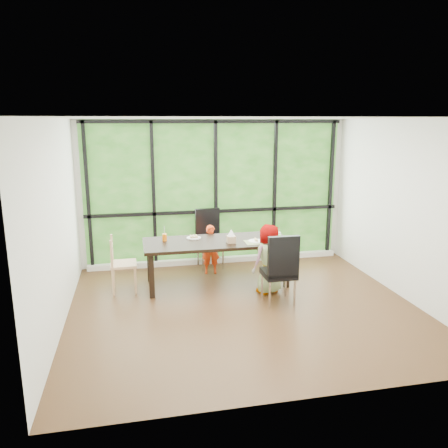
{
  "coord_description": "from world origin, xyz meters",
  "views": [
    {
      "loc": [
        -1.51,
        -5.85,
        2.67
      ],
      "look_at": [
        -0.11,
        0.92,
        1.05
      ],
      "focal_mm": 35.48,
      "sensor_mm": 36.0,
      "label": 1
    }
  ],
  "objects_px": {
    "green_cup": "(279,238)",
    "white_mug": "(278,234)",
    "child_older": "(267,259)",
    "child_toddler": "(211,249)",
    "dining_table": "(217,263)",
    "orange_cup": "(165,237)",
    "plate_far": "(194,238)",
    "chair_end_beech": "(124,264)",
    "plate_near": "(256,241)",
    "chair_window_leather": "(210,239)",
    "chair_interior_leather": "(279,268)",
    "tissue_box": "(231,239)"
  },
  "relations": [
    {
      "from": "green_cup",
      "to": "white_mug",
      "type": "xyz_separation_m",
      "value": [
        0.09,
        0.3,
        -0.02
      ]
    },
    {
      "from": "child_older",
      "to": "white_mug",
      "type": "xyz_separation_m",
      "value": [
        0.36,
        0.56,
        0.24
      ]
    },
    {
      "from": "child_toddler",
      "to": "white_mug",
      "type": "xyz_separation_m",
      "value": [
        1.06,
        -0.52,
        0.35
      ]
    },
    {
      "from": "dining_table",
      "to": "orange_cup",
      "type": "xyz_separation_m",
      "value": [
        -0.84,
        0.17,
        0.43
      ]
    },
    {
      "from": "plate_far",
      "to": "orange_cup",
      "type": "bearing_deg",
      "value": -172.74
    },
    {
      "from": "chair_end_beech",
      "to": "child_toddler",
      "type": "distance_m",
      "value": 1.61
    },
    {
      "from": "plate_near",
      "to": "plate_far",
      "type": "bearing_deg",
      "value": 156.66
    },
    {
      "from": "green_cup",
      "to": "child_older",
      "type": "bearing_deg",
      "value": -135.89
    },
    {
      "from": "chair_window_leather",
      "to": "chair_interior_leather",
      "type": "relative_size",
      "value": 1.0
    },
    {
      "from": "dining_table",
      "to": "green_cup",
      "type": "relative_size",
      "value": 20.4
    },
    {
      "from": "chair_window_leather",
      "to": "chair_interior_leather",
      "type": "distance_m",
      "value": 1.96
    },
    {
      "from": "green_cup",
      "to": "child_toddler",
      "type": "bearing_deg",
      "value": 139.83
    },
    {
      "from": "dining_table",
      "to": "plate_far",
      "type": "xyz_separation_m",
      "value": [
        -0.35,
        0.23,
        0.38
      ]
    },
    {
      "from": "chair_window_leather",
      "to": "chair_end_beech",
      "type": "relative_size",
      "value": 1.2
    },
    {
      "from": "chair_window_leather",
      "to": "green_cup",
      "type": "bearing_deg",
      "value": -55.97
    },
    {
      "from": "chair_end_beech",
      "to": "plate_far",
      "type": "bearing_deg",
      "value": -79.76
    },
    {
      "from": "dining_table",
      "to": "chair_end_beech",
      "type": "relative_size",
      "value": 2.64
    },
    {
      "from": "orange_cup",
      "to": "child_older",
      "type": "bearing_deg",
      "value": -24.25
    },
    {
      "from": "chair_end_beech",
      "to": "plate_near",
      "type": "bearing_deg",
      "value": -95.98
    },
    {
      "from": "plate_near",
      "to": "white_mug",
      "type": "height_order",
      "value": "white_mug"
    },
    {
      "from": "chair_window_leather",
      "to": "plate_far",
      "type": "bearing_deg",
      "value": -125.91
    },
    {
      "from": "child_older",
      "to": "chair_interior_leather",
      "type": "bearing_deg",
      "value": 75.21
    },
    {
      "from": "chair_window_leather",
      "to": "chair_interior_leather",
      "type": "bearing_deg",
      "value": -73.88
    },
    {
      "from": "child_toddler",
      "to": "orange_cup",
      "type": "height_order",
      "value": "child_toddler"
    },
    {
      "from": "chair_end_beech",
      "to": "child_toddler",
      "type": "bearing_deg",
      "value": -70.63
    },
    {
      "from": "chair_window_leather",
      "to": "orange_cup",
      "type": "bearing_deg",
      "value": -145.94
    },
    {
      "from": "chair_window_leather",
      "to": "white_mug",
      "type": "height_order",
      "value": "chair_window_leather"
    },
    {
      "from": "orange_cup",
      "to": "white_mug",
      "type": "height_order",
      "value": "orange_cup"
    },
    {
      "from": "plate_far",
      "to": "white_mug",
      "type": "relative_size",
      "value": 2.93
    },
    {
      "from": "chair_interior_leather",
      "to": "chair_end_beech",
      "type": "distance_m",
      "value": 2.45
    },
    {
      "from": "chair_interior_leather",
      "to": "tissue_box",
      "type": "height_order",
      "value": "chair_interior_leather"
    },
    {
      "from": "chair_interior_leather",
      "to": "white_mug",
      "type": "relative_size",
      "value": 13.14
    },
    {
      "from": "green_cup",
      "to": "white_mug",
      "type": "relative_size",
      "value": 1.42
    },
    {
      "from": "orange_cup",
      "to": "white_mug",
      "type": "bearing_deg",
      "value": -4.01
    },
    {
      "from": "chair_interior_leather",
      "to": "orange_cup",
      "type": "xyz_separation_m",
      "value": [
        -1.59,
        1.11,
        0.27
      ]
    },
    {
      "from": "child_toddler",
      "to": "white_mug",
      "type": "relative_size",
      "value": 10.67
    },
    {
      "from": "child_older",
      "to": "plate_near",
      "type": "xyz_separation_m",
      "value": [
        -0.09,
        0.34,
        0.2
      ]
    },
    {
      "from": "plate_near",
      "to": "orange_cup",
      "type": "bearing_deg",
      "value": 166.36
    },
    {
      "from": "child_older",
      "to": "child_toddler",
      "type": "bearing_deg",
      "value": -78.47
    },
    {
      "from": "dining_table",
      "to": "chair_window_leather",
      "type": "relative_size",
      "value": 2.2
    },
    {
      "from": "child_older",
      "to": "green_cup",
      "type": "distance_m",
      "value": 0.45
    },
    {
      "from": "child_toddler",
      "to": "plate_far",
      "type": "height_order",
      "value": "child_toddler"
    },
    {
      "from": "child_toddler",
      "to": "plate_far",
      "type": "bearing_deg",
      "value": -128.56
    },
    {
      "from": "green_cup",
      "to": "plate_far",
      "type": "bearing_deg",
      "value": 159.52
    },
    {
      "from": "child_older",
      "to": "orange_cup",
      "type": "relative_size",
      "value": 9.5
    },
    {
      "from": "plate_near",
      "to": "chair_end_beech",
      "type": "bearing_deg",
      "value": 175.03
    },
    {
      "from": "chair_window_leather",
      "to": "plate_far",
      "type": "distance_m",
      "value": 0.79
    },
    {
      "from": "child_toddler",
      "to": "chair_window_leather",
      "type": "bearing_deg",
      "value": 90.02
    },
    {
      "from": "plate_far",
      "to": "orange_cup",
      "type": "relative_size",
      "value": 2.06
    },
    {
      "from": "child_toddler",
      "to": "green_cup",
      "type": "relative_size",
      "value": 7.52
    }
  ]
}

